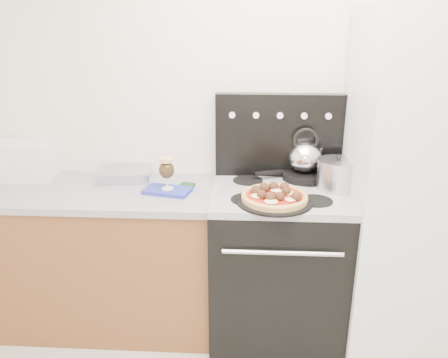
# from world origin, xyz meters

# --- Properties ---
(room_shell) EXTENTS (3.52, 3.01, 2.52)m
(room_shell) POSITION_xyz_m (0.00, 0.29, 1.25)
(room_shell) COLOR beige
(room_shell) RESTS_ON ground
(base_cabinet) EXTENTS (1.45, 0.60, 0.86)m
(base_cabinet) POSITION_xyz_m (-1.02, 1.20, 0.43)
(base_cabinet) COLOR brown
(base_cabinet) RESTS_ON ground
(countertop) EXTENTS (1.48, 0.63, 0.04)m
(countertop) POSITION_xyz_m (-1.02, 1.20, 0.88)
(countertop) COLOR #9A9AA3
(countertop) RESTS_ON base_cabinet
(stove_body) EXTENTS (0.76, 0.65, 0.88)m
(stove_body) POSITION_xyz_m (0.08, 1.18, 0.44)
(stove_body) COLOR black
(stove_body) RESTS_ON ground
(cooktop) EXTENTS (0.76, 0.65, 0.04)m
(cooktop) POSITION_xyz_m (0.08, 1.18, 0.90)
(cooktop) COLOR #ADADB2
(cooktop) RESTS_ON stove_body
(backguard) EXTENTS (0.76, 0.08, 0.50)m
(backguard) POSITION_xyz_m (0.08, 1.45, 1.17)
(backguard) COLOR black
(backguard) RESTS_ON cooktop
(fridge) EXTENTS (0.64, 0.68, 1.90)m
(fridge) POSITION_xyz_m (0.78, 1.15, 0.95)
(fridge) COLOR silver
(fridge) RESTS_ON ground
(toaster_oven) EXTENTS (0.39, 0.31, 0.23)m
(toaster_oven) POSITION_xyz_m (-1.48, 1.37, 1.01)
(toaster_oven) COLOR silver
(toaster_oven) RESTS_ON countertop
(foil_sheet) EXTENTS (0.34, 0.27, 0.06)m
(foil_sheet) POSITION_xyz_m (-0.85, 1.36, 0.93)
(foil_sheet) COLOR silver
(foil_sheet) RESTS_ON countertop
(oven_mitt) EXTENTS (0.29, 0.20, 0.02)m
(oven_mitt) POSITION_xyz_m (-0.56, 1.16, 0.91)
(oven_mitt) COLOR #2E35B1
(oven_mitt) RESTS_ON countertop
(beer_glass) EXTENTS (0.09, 0.09, 0.19)m
(beer_glass) POSITION_xyz_m (-0.56, 1.16, 1.02)
(beer_glass) COLOR #332211
(beer_glass) RESTS_ON oven_mitt
(pizza_pan) EXTENTS (0.47, 0.47, 0.01)m
(pizza_pan) POSITION_xyz_m (0.04, 1.00, 0.93)
(pizza_pan) COLOR black
(pizza_pan) RESTS_ON cooktop
(pizza) EXTENTS (0.36, 0.36, 0.05)m
(pizza) POSITION_xyz_m (0.04, 1.00, 0.96)
(pizza) COLOR tan
(pizza) RESTS_ON pizza_pan
(skillet) EXTENTS (0.32, 0.32, 0.05)m
(skillet) POSITION_xyz_m (0.23, 1.37, 0.94)
(skillet) COLOR black
(skillet) RESTS_ON cooktop
(tea_kettle) EXTENTS (0.26, 0.26, 0.23)m
(tea_kettle) POSITION_xyz_m (0.23, 1.37, 1.08)
(tea_kettle) COLOR silver
(tea_kettle) RESTS_ON skillet
(stock_pot) EXTENTS (0.23, 0.23, 0.16)m
(stock_pot) POSITION_xyz_m (0.40, 1.22, 1.00)
(stock_pot) COLOR silver
(stock_pot) RESTS_ON cooktop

